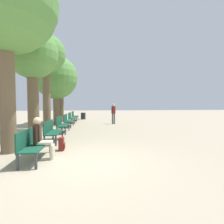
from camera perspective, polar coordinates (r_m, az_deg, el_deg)
name	(u,v)px	position (r m, az deg, el deg)	size (l,w,h in m)	color
ground_plane	(85,163)	(5.21, -8.83, -16.06)	(80.00, 80.00, 0.00)	tan
bench_row_0	(32,143)	(5.75, -24.55, -9.11)	(0.53, 1.66, 0.93)	#144733
bench_row_1	(52,130)	(8.15, -19.10, -5.60)	(0.53, 1.66, 0.93)	#144733
bench_row_2	(61,124)	(10.60, -16.18, -3.67)	(0.53, 1.66, 0.93)	#144733
bench_row_3	(67,120)	(13.08, -14.37, -2.47)	(0.53, 1.66, 0.93)	#144733
bench_row_4	(71,117)	(15.57, -13.14, -1.65)	(0.53, 1.66, 0.93)	#144733
bench_row_5	(74,115)	(18.07, -12.25, -1.05)	(0.53, 1.66, 0.93)	#144733
tree_row_0	(5,2)	(7.67, -31.56, 28.28)	(3.46, 3.46, 6.84)	brown
tree_row_1	(32,56)	(9.62, -24.57, 16.23)	(2.44, 2.44, 5.33)	brown
tree_row_2	(46,56)	(12.20, -20.76, 16.64)	(2.41, 2.41, 6.02)	brown
tree_row_3	(56,78)	(14.91, -17.86, 10.56)	(3.43, 3.43, 5.51)	brown
tree_row_4	(61,79)	(17.01, -16.46, 10.29)	(2.52, 2.52, 5.34)	brown
person_seated	(41,137)	(5.69, -22.05, -7.59)	(0.60, 0.34, 1.28)	beige
backpack	(62,144)	(6.61, -16.14, -10.03)	(0.20, 0.30, 0.47)	maroon
pedestrian_near	(113,112)	(14.55, 0.48, -0.08)	(0.34, 0.28, 1.70)	#4C4C4C
trash_bin	(83,116)	(19.24, -9.39, -1.29)	(0.51, 0.51, 0.72)	#232328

